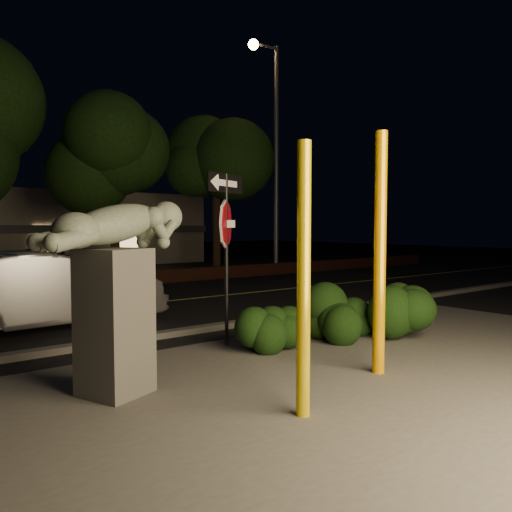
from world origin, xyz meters
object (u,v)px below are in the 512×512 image
(signpost, at_px, (226,224))
(sculpture, at_px, (117,274))
(streetlight, at_px, (272,138))
(yellow_pole_right, at_px, (380,254))
(parked_car_dark, at_px, (75,263))
(yellow_pole_left, at_px, (304,281))
(silver_sedan, at_px, (43,291))

(signpost, distance_m, sculpture, 2.88)
(sculpture, bearing_deg, streetlight, 21.63)
(signpost, height_order, sculpture, signpost)
(yellow_pole_right, relative_size, parked_car_dark, 0.65)
(sculpture, bearing_deg, yellow_pole_left, -78.39)
(yellow_pole_right, bearing_deg, silver_sedan, 115.39)
(yellow_pole_right, relative_size, silver_sedan, 0.70)
(streetlight, relative_size, silver_sedan, 2.06)
(yellow_pole_left, relative_size, sculpture, 1.23)
(sculpture, bearing_deg, signpost, 4.30)
(sculpture, relative_size, silver_sedan, 0.50)
(yellow_pole_right, relative_size, signpost, 1.14)
(yellow_pole_right, relative_size, sculpture, 1.40)
(sculpture, bearing_deg, yellow_pole_right, -45.93)
(signpost, height_order, streetlight, streetlight)
(streetlight, bearing_deg, yellow_pole_left, -123.15)
(signpost, height_order, silver_sedan, signpost)
(yellow_pole_left, distance_m, sculpture, 2.40)
(signpost, xyz_separation_m, parked_car_dark, (1.21, 11.84, -1.43))
(signpost, distance_m, parked_car_dark, 11.98)
(signpost, bearing_deg, silver_sedan, 100.92)
(yellow_pole_right, distance_m, parked_car_dark, 14.59)
(streetlight, bearing_deg, yellow_pole_right, -118.62)
(signpost, relative_size, parked_car_dark, 0.57)
(sculpture, bearing_deg, silver_sedan, 63.85)
(yellow_pole_left, bearing_deg, streetlight, 51.40)
(silver_sedan, bearing_deg, parked_car_dark, -26.87)
(silver_sedan, distance_m, parked_car_dark, 9.00)
(silver_sedan, bearing_deg, yellow_pole_right, -159.49)
(parked_car_dark, bearing_deg, signpost, 174.65)
(silver_sedan, relative_size, parked_car_dark, 0.93)
(yellow_pole_right, height_order, silver_sedan, yellow_pole_right)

